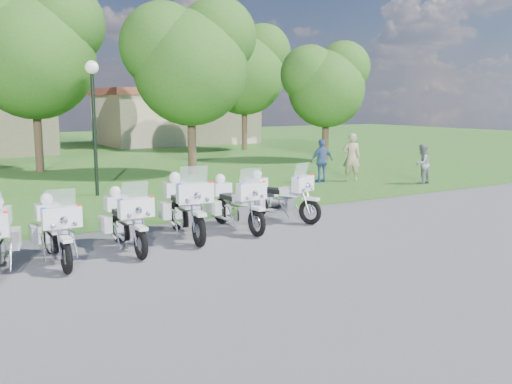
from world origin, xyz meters
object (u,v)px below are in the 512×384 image
motorcycle_5 (235,203)px  motorcycle_6 (279,195)px  motorcycle_4 (185,206)px  bystander_b (422,164)px  motorcycle_2 (55,229)px  lamp_post (93,95)px  motorcycle_3 (126,219)px  bystander_a (352,158)px  bystander_c (322,161)px

motorcycle_5 → motorcycle_6: size_ratio=1.06×
motorcycle_4 → bystander_b: motorcycle_4 is taller
motorcycle_6 → motorcycle_2: bearing=-11.1°
motorcycle_6 → motorcycle_5: bearing=-7.8°
motorcycle_5 → lamp_post: bearing=-79.3°
motorcycle_3 → lamp_post: bearing=-99.7°
motorcycle_3 → motorcycle_5: 3.01m
motorcycle_3 → motorcycle_4: 1.63m
motorcycle_2 → bystander_a: 13.92m
motorcycle_4 → lamp_post: size_ratio=0.58×
motorcycle_2 → bystander_a: bearing=-154.0°
motorcycle_5 → bystander_a: (8.16, 5.12, 0.29)m
motorcycle_6 → motorcycle_3: bearing=-10.3°
motorcycle_4 → motorcycle_5: size_ratio=1.10×
motorcycle_2 → bystander_b: same height
motorcycle_3 → lamp_post: (1.45, 7.37, 2.70)m
motorcycle_5 → motorcycle_6: bearing=-168.1°
lamp_post → motorcycle_3: bearing=-101.2°
motorcycle_2 → motorcycle_4: 3.15m
motorcycle_3 → motorcycle_4: motorcycle_4 is taller
motorcycle_3 → bystander_b: bearing=-162.8°
motorcycle_5 → bystander_b: (9.98, 3.14, 0.11)m
motorcycle_2 → lamp_post: (2.97, 7.58, 2.70)m
motorcycle_3 → bystander_c: bearing=-147.4°
motorcycle_4 → bystander_a: size_ratio=1.36×
motorcycle_4 → lamp_post: (-0.11, 6.94, 2.62)m
motorcycle_3 → bystander_b: same height
bystander_c → bystander_a: bearing=168.5°
motorcycle_2 → motorcycle_3: size_ratio=1.00×
motorcycle_2 → lamp_post: lamp_post is taller
lamp_post → bystander_a: bearing=-10.2°
lamp_post → bystander_b: size_ratio=2.89×
motorcycle_6 → lamp_post: 7.66m
bystander_a → bystander_c: (-1.21, 0.35, -0.10)m
bystander_b → motorcycle_3: bearing=4.4°
motorcycle_5 → bystander_a: bearing=-149.6°
motorcycle_4 → motorcycle_6: size_ratio=1.16×
bystander_a → bystander_c: size_ratio=1.12×
motorcycle_2 → bystander_c: bystander_c is taller
motorcycle_4 → bystander_b: size_ratio=1.68×
motorcycle_6 → bystander_c: 7.42m
bystander_a → bystander_b: size_ratio=1.23×
motorcycle_2 → bystander_b: 14.96m
motorcycle_3 → bystander_a: bearing=-151.7°
motorcycle_6 → bystander_b: size_ratio=1.44×
motorcycle_3 → bystander_c: bystander_c is taller
motorcycle_2 → bystander_b: (14.45, 3.87, 0.12)m
bystander_b → motorcycle_5: bearing=6.1°
lamp_post → bystander_a: size_ratio=2.35×
motorcycle_6 → lamp_post: size_ratio=0.50×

